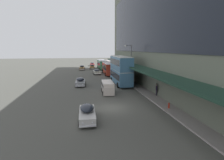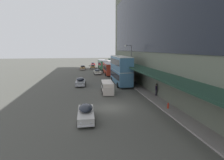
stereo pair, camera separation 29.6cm
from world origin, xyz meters
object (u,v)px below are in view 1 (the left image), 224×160
Objects in this scene: street_lamp at (130,62)px; fire_hydrant at (169,106)px; vw_van at (108,87)px; sedan_lead_near at (82,68)px; transit_bus_kerbside_far at (121,69)px; pedestrian_at_kerb at (156,89)px; sedan_oncoming_front at (97,72)px; sedan_second_near at (80,82)px; sedan_trailing_near at (92,64)px; transit_bus_kerbside_front at (102,64)px; transit_bus_kerbside_rear at (108,68)px; sedan_oncoming_rear at (92,67)px; sedan_lead_mid at (87,113)px.

fire_hydrant is at bearing -87.85° from street_lamp.
sedan_lead_near is at bearing 96.78° from vw_van.
street_lamp is at bearing -70.81° from sedan_lead_near.
sedan_lead_near reaches higher than fire_hydrant.
transit_bus_kerbside_far is 10.84m from pedestrian_at_kerb.
fire_hydrant is at bearing -79.05° from sedan_oncoming_front.
sedan_second_near is 0.95× the size of vw_van.
sedan_second_near is at bearing -96.77° from sedan_trailing_near.
transit_bus_kerbside_front reaches higher than sedan_oncoming_front.
transit_bus_kerbside_rear is 14.62m from transit_bus_kerbside_far.
vw_van is at bearing -89.42° from sedan_oncoming_rear.
vw_van reaches higher than fire_hydrant.
sedan_oncoming_front is at bearing 100.95° from fire_hydrant.
transit_bus_kerbside_rear is 2.19× the size of sedan_oncoming_front.
transit_bus_kerbside_far is 2.24× the size of sedan_second_near.
transit_bus_kerbside_far is 2.20× the size of sedan_trailing_near.
transit_bus_kerbside_rear is 26.29m from sedan_trailing_near.
transit_bus_kerbside_far is at bearing 66.89° from sedan_lead_mid.
sedan_lead_mid is at bearing -113.11° from transit_bus_kerbside_far.
sedan_oncoming_rear is 31.08m from street_lamp.
sedan_oncoming_front is at bearing 73.55° from sedan_second_near.
sedan_trailing_near is 41.70m from street_lamp.
transit_bus_kerbside_far reaches higher than fire_hydrant.
sedan_lead_near reaches higher than sedan_trailing_near.
fire_hydrant is (10.27, -43.30, -0.27)m from sedan_lead_near.
transit_bus_kerbside_far is at bearing 60.99° from vw_van.
sedan_lead_near is at bearing 105.96° from transit_bus_kerbside_far.
sedan_second_near is at bearing 139.31° from pedestrian_at_kerb.
transit_bus_kerbside_front is at bearing 76.38° from sedan_oncoming_front.
transit_bus_kerbside_far reaches higher than sedan_lead_mid.
sedan_lead_near is at bearing -171.79° from transit_bus_kerbside_front.
pedestrian_at_kerb is (7.19, -3.32, 0.08)m from vw_van.
street_lamp is (2.43, -28.89, 2.85)m from transit_bus_kerbside_front.
vw_van is at bearing -132.01° from street_lamp.
transit_bus_kerbside_front is 0.96× the size of transit_bus_kerbside_far.
sedan_oncoming_rear is at bearing 91.92° from sedan_oncoming_front.
transit_bus_kerbside_far is at bearing 108.78° from pedestrian_at_kerb.
transit_bus_kerbside_rear is at bearing -89.04° from transit_bus_kerbside_front.
transit_bus_kerbside_far is 40.86m from sedan_trailing_near.
sedan_trailing_near is (-3.11, 26.08, -1.18)m from transit_bus_kerbside_rear.
sedan_lead_mid is (-6.93, -45.91, -1.06)m from transit_bus_kerbside_front.
sedan_oncoming_front is at bearing -70.47° from sedan_lead_near.
sedan_lead_mid is at bearing -171.08° from fire_hydrant.
sedan_trailing_near is 0.97× the size of sedan_lead_mid.
sedan_trailing_near is 58.33m from sedan_lead_mid.
sedan_lead_near is (-7.81, 27.32, -2.37)m from transit_bus_kerbside_far.
sedan_lead_mid is at bearing -145.72° from pedestrian_at_kerb.
sedan_lead_mid is (-7.49, -17.54, -2.35)m from transit_bus_kerbside_far.
sedan_oncoming_rear is 0.97× the size of vw_van.
fire_hydrant is at bearing -86.11° from transit_bus_kerbside_front.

